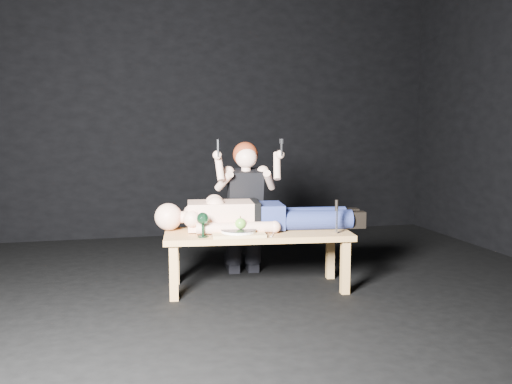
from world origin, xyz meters
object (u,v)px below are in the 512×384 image
Objects in this scene: table at (257,260)px; carving_knife at (336,217)px; serving_tray at (238,234)px; goblet at (203,225)px; kneeling_woman at (244,206)px; lying_man at (261,212)px.

table is 5.52× the size of carving_knife.
serving_tray reaches higher than table.
serving_tray is (-0.17, -0.11, 0.24)m from table.
table is 0.55m from goblet.
lying_man is at bearing -77.03° from kneeling_woman.
serving_tray is (-0.23, -0.22, -0.12)m from lying_man.
kneeling_woman is 0.88m from carving_knife.
goblet is at bearing -123.73° from kneeling_woman.
table is at bearing -86.24° from kneeling_woman.
serving_tray is 0.75m from carving_knife.
kneeling_woman is at bearing 106.26° from lying_man.
lying_man is 0.54m from goblet.
lying_man is at bearing 68.88° from table.
kneeling_woman is 0.72m from goblet.
carving_knife reaches higher than goblet.
table is 0.31m from serving_tray.
kneeling_woman is 6.38× the size of goblet.
lying_man is at bearing 43.88° from serving_tray.
table is at bearing 32.71° from serving_tray.
carving_knife is (0.56, -0.21, 0.35)m from table.
goblet is (-0.27, -0.01, 0.08)m from serving_tray.
table is 1.22× the size of kneeling_woman.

